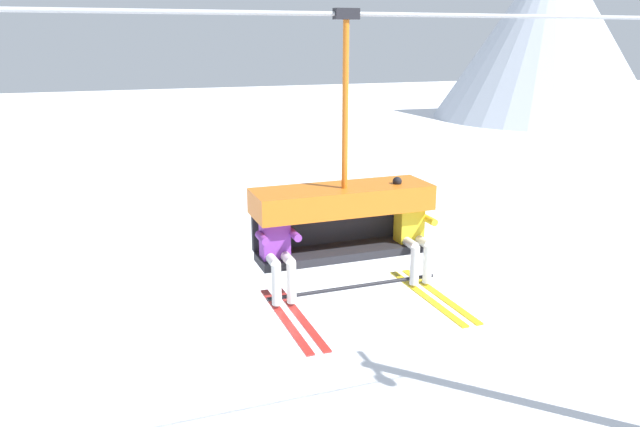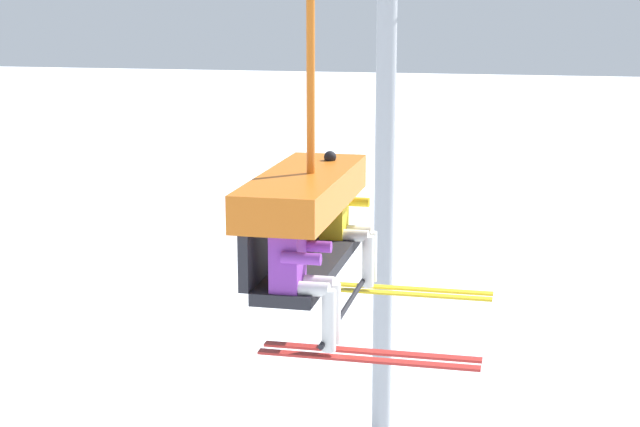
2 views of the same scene
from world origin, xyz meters
name	(u,v)px [view 1 (image 1 of 2)]	position (x,y,z in m)	size (l,w,h in m)	color
mountain_peak_central	(549,31)	(41.82, 47.25, 8.91)	(22.79, 22.79, 17.82)	silver
lift_cable	(403,15)	(-0.15, -0.80, 8.62)	(19.24, 0.05, 0.05)	#9EA3A8
chairlift_chair	(342,209)	(-0.84, -0.73, 6.38)	(2.16, 0.74, 3.17)	#232328
skier_purple	(278,247)	(-1.71, -0.95, 6.07)	(0.46, 1.70, 1.23)	purple
skier_yellow	(413,229)	(0.03, -0.94, 6.09)	(0.48, 1.70, 1.34)	yellow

